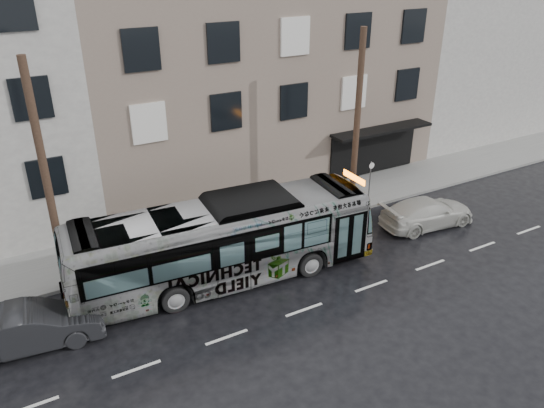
{
  "coord_description": "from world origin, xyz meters",
  "views": [
    {
      "loc": [
        -8.94,
        -16.04,
        12.3
      ],
      "look_at": [
        1.41,
        2.5,
        1.98
      ],
      "focal_mm": 35.0,
      "sensor_mm": 36.0,
      "label": 1
    }
  ],
  "objects": [
    {
      "name": "sign_post",
      "position": [
        7.6,
        3.3,
        1.35
      ],
      "size": [
        0.06,
        0.06,
        2.4
      ],
      "primitive_type": "cylinder",
      "color": "slate",
      "rests_on": "sidewalk"
    },
    {
      "name": "dark_sedan",
      "position": [
        -9.11,
        0.33,
        0.77
      ],
      "size": [
        4.8,
        2.11,
        1.53
      ],
      "primitive_type": "imported",
      "rotation": [
        0.0,
        0.0,
        1.46
      ],
      "color": "black",
      "rests_on": "ground"
    },
    {
      "name": "white_sedan",
      "position": [
        8.82,
        0.31,
        0.7
      ],
      "size": [
        4.99,
        2.38,
        1.4
      ],
      "primitive_type": "imported",
      "rotation": [
        0.0,
        0.0,
        1.48
      ],
      "color": "#B5B4AC",
      "rests_on": "ground"
    },
    {
      "name": "ground",
      "position": [
        0.0,
        0.0,
        0.0
      ],
      "size": [
        120.0,
        120.0,
        0.0
      ],
      "primitive_type": "plane",
      "color": "black",
      "rests_on": "ground"
    },
    {
      "name": "building_taupe",
      "position": [
        5.0,
        12.7,
        5.5
      ],
      "size": [
        20.0,
        12.0,
        11.0
      ],
      "primitive_type": "cube",
      "color": "gray",
      "rests_on": "ground"
    },
    {
      "name": "utility_pole_rear",
      "position": [
        -7.5,
        3.3,
        4.65
      ],
      "size": [
        0.3,
        0.3,
        9.0
      ],
      "primitive_type": "cylinder",
      "color": "#452F22",
      "rests_on": "sidewalk"
    },
    {
      "name": "bus",
      "position": [
        -1.73,
        0.88,
        1.74
      ],
      "size": [
        12.65,
        3.84,
        3.47
      ],
      "primitive_type": "imported",
      "rotation": [
        0.0,
        0.0,
        1.5
      ],
      "color": "#B2B2B2",
      "rests_on": "ground"
    },
    {
      "name": "utility_pole_front",
      "position": [
        6.5,
        3.3,
        4.65
      ],
      "size": [
        0.3,
        0.3,
        9.0
      ],
      "primitive_type": "cylinder",
      "color": "#452F22",
      "rests_on": "sidewalk"
    },
    {
      "name": "sidewalk",
      "position": [
        0.0,
        4.9,
        0.07
      ],
      "size": [
        90.0,
        3.6,
        0.15
      ],
      "primitive_type": "cube",
      "color": "gray",
      "rests_on": "ground"
    },
    {
      "name": "building_filler",
      "position": [
        24.0,
        12.7,
        6.0
      ],
      "size": [
        18.0,
        12.0,
        12.0
      ],
      "primitive_type": "cube",
      "color": "beige",
      "rests_on": "ground"
    }
  ]
}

